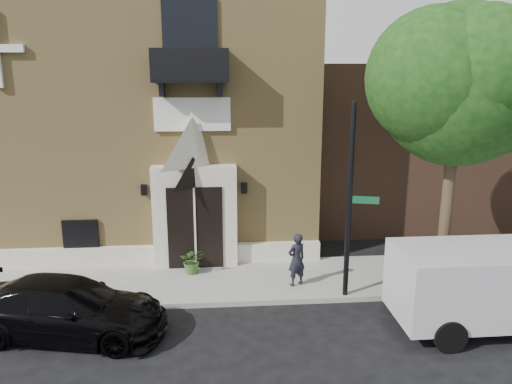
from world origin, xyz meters
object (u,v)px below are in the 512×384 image
Objects in this scene: cargo_van at (506,284)px; fire_hydrant at (470,273)px; black_sedan at (67,308)px; pedestrian_near at (296,260)px; street_sign at (350,202)px; dumpster at (471,261)px.

cargo_van is 2.17m from fire_hydrant.
black_sedan is at bearing 177.29° from cargo_van.
cargo_van is 3.26× the size of pedestrian_near.
cargo_van is 4.25m from street_sign.
street_sign reaches higher than dumpster.
street_sign reaches higher than cargo_van.
street_sign is 4.34m from fire_hydrant.
fire_hydrant is at bearing -138.85° from dumpster.
cargo_van is at bearing -81.92° from black_sedan.
pedestrian_near is (-4.75, 2.53, -0.23)m from cargo_van.
black_sedan is at bearing -171.63° from fire_hydrant.
fire_hydrant is 0.51× the size of pedestrian_near.
cargo_van reaches higher than pedestrian_near.
street_sign reaches higher than pedestrian_near.
cargo_van is at bearing -96.15° from fire_hydrant.
dumpster is (11.07, 2.05, 0.02)m from black_sedan.
dumpster is (0.46, 2.53, -0.45)m from cargo_van.
black_sedan is 7.57m from street_sign.
dumpster is (0.24, 0.46, 0.17)m from fire_hydrant.
cargo_van is 2.61m from dumpster.
street_sign is at bearing 169.08° from dumpster.
street_sign is at bearing 152.31° from cargo_van.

